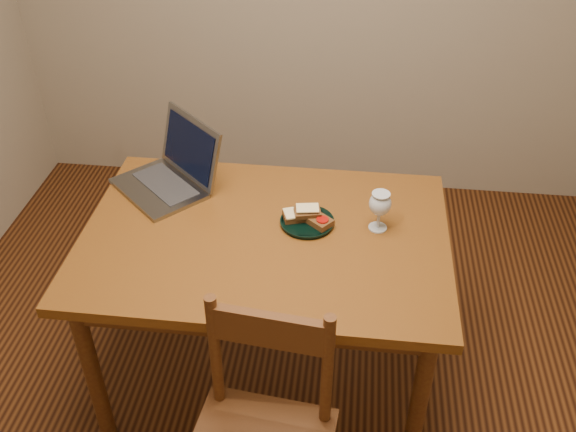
# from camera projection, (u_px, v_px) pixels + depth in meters

# --- Properties ---
(floor) EXTENTS (3.20, 3.20, 0.02)m
(floor) POSITION_uv_depth(u_px,v_px,m) (276.00, 396.00, 2.63)
(floor) COLOR black
(floor) RESTS_ON ground
(table) EXTENTS (1.30, 0.90, 0.74)m
(table) POSITION_uv_depth(u_px,v_px,m) (265.00, 252.00, 2.33)
(table) COLOR #52240D
(table) RESTS_ON floor
(plate) EXTENTS (0.20, 0.20, 0.02)m
(plate) POSITION_uv_depth(u_px,v_px,m) (307.00, 222.00, 2.32)
(plate) COLOR black
(plate) RESTS_ON table
(sandwich_cheese) EXTENTS (0.12, 0.09, 0.03)m
(sandwich_cheese) POSITION_uv_depth(u_px,v_px,m) (298.00, 214.00, 2.31)
(sandwich_cheese) COLOR #381E0C
(sandwich_cheese) RESTS_ON plate
(sandwich_tomato) EXTENTS (0.12, 0.12, 0.03)m
(sandwich_tomato) POSITION_uv_depth(u_px,v_px,m) (317.00, 219.00, 2.29)
(sandwich_tomato) COLOR #381E0C
(sandwich_tomato) RESTS_ON plate
(sandwich_top) EXTENTS (0.10, 0.08, 0.03)m
(sandwich_top) POSITION_uv_depth(u_px,v_px,m) (307.00, 211.00, 2.29)
(sandwich_top) COLOR #381E0C
(sandwich_top) RESTS_ON plate
(milk_glass) EXTENTS (0.08, 0.08, 0.15)m
(milk_glass) POSITION_uv_depth(u_px,v_px,m) (379.00, 211.00, 2.26)
(milk_glass) COLOR white
(milk_glass) RESTS_ON table
(laptop) EXTENTS (0.47, 0.47, 0.25)m
(laptop) POSITION_uv_depth(u_px,v_px,m) (174.00, 169.00, 2.49)
(laptop) COLOR slate
(laptop) RESTS_ON table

